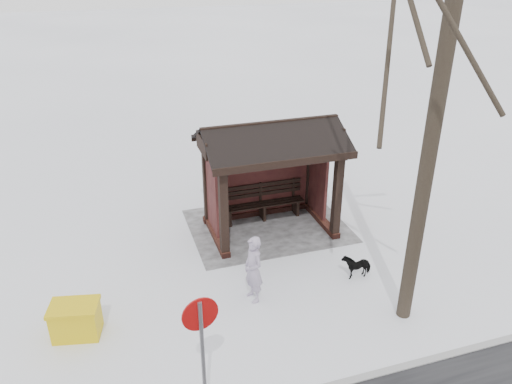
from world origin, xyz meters
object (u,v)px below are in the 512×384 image
Objects in this scene: bus_shelter at (269,154)px; dog at (357,265)px; road_sign at (201,332)px; tree_near at (454,2)px; grit_bin at (76,320)px; pedestrian at (253,270)px.

bus_shelter is 3.58m from dog.
dog is at bearing -156.16° from road_sign.
tree_near reaches higher than grit_bin.
road_sign is (4.19, 2.65, 1.36)m from dog.
grit_bin is (6.21, 0.11, 0.08)m from dog.
bus_shelter is 3.49m from pedestrian.
bus_shelter is at bearing -127.09° from road_sign.
bus_shelter is at bearing -71.01° from tree_near.
dog is 5.14m from road_sign.
dog is (-1.22, 2.80, -1.88)m from bus_shelter.
road_sign is (2.98, 5.44, -0.51)m from bus_shelter.
bus_shelter is 3.43× the size of grit_bin.
dog is 0.65× the size of grit_bin.
road_sign is at bearing -60.79° from dog.
pedestrian is 3.15m from road_sign.
pedestrian reaches higher than grit_bin.
bus_shelter is 5.30× the size of dog.
dog is at bearing 113.55° from bus_shelter.
grit_bin is at bearing -12.62° from tree_near.
road_sign is at bearing 61.33° from bus_shelter.
pedestrian is 3.68m from grit_bin.
bus_shelter is 1.58× the size of road_sign.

